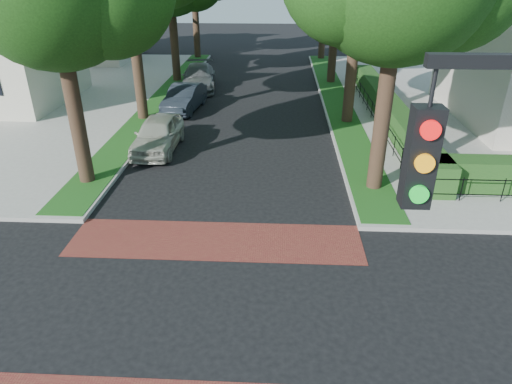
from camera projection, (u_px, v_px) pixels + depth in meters
ground at (199, 311)px, 11.27m from camera, size 120.00×120.00×0.00m
crosswalk_far at (216, 240)px, 14.13m from camera, size 9.00×2.20×0.01m
grass_strip_ne at (337, 100)px, 28.00m from camera, size 1.60×29.80×0.02m
grass_strip_nw at (163, 98)px, 28.48m from camera, size 1.60×29.80×0.02m
hedge_main_road at (390, 111)px, 23.97m from camera, size 1.00×18.00×1.20m
fence_main_road at (374, 113)px, 24.07m from camera, size 0.06×18.00×0.90m
parked_car_front at (158, 134)px, 20.65m from camera, size 1.81×4.47×1.52m
parked_car_middle at (184, 98)px, 26.27m from camera, size 2.04×4.59×1.46m
parked_car_rear at (199, 77)px, 30.86m from camera, size 2.77×5.57×1.55m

